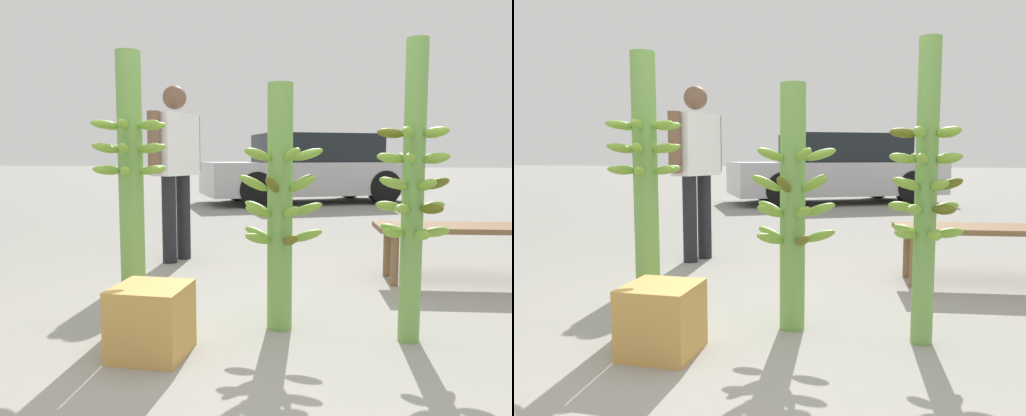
% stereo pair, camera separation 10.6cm
% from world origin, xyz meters
% --- Properties ---
extents(ground_plane, '(80.00, 80.00, 0.00)m').
position_xyz_m(ground_plane, '(0.00, 0.00, 0.00)').
color(ground_plane, gray).
extents(banana_stalk_left, '(0.43, 0.43, 1.54)m').
position_xyz_m(banana_stalk_left, '(-0.82, 0.31, 0.81)').
color(banana_stalk_left, '#6B9E47').
rests_on(banana_stalk_left, ground_plane).
extents(banana_stalk_center, '(0.48, 0.48, 1.35)m').
position_xyz_m(banana_stalk_center, '(0.02, 0.37, 0.69)').
color(banana_stalk_center, '#6B9E47').
rests_on(banana_stalk_center, ground_plane).
extents(banana_stalk_right, '(0.38, 0.38, 1.54)m').
position_xyz_m(banana_stalk_right, '(0.71, 0.31, 0.79)').
color(banana_stalk_right, '#6B9E47').
rests_on(banana_stalk_right, ground_plane).
extents(vendor_person, '(0.34, 0.67, 1.58)m').
position_xyz_m(vendor_person, '(-1.17, 1.97, 0.93)').
color(vendor_person, black).
rests_on(vendor_person, ground_plane).
extents(market_bench, '(1.33, 0.57, 0.44)m').
position_xyz_m(market_bench, '(1.23, 1.65, 0.37)').
color(market_bench, brown).
rests_on(market_bench, ground_plane).
extents(parked_car, '(4.55, 3.43, 1.39)m').
position_xyz_m(parked_car, '(-0.48, 7.97, 0.67)').
color(parked_car, '#B7B7BC').
rests_on(parked_car, ground_plane).
extents(produce_crate, '(0.34, 0.34, 0.34)m').
position_xyz_m(produce_crate, '(-0.53, -0.13, 0.17)').
color(produce_crate, '#C69347').
rests_on(produce_crate, ground_plane).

